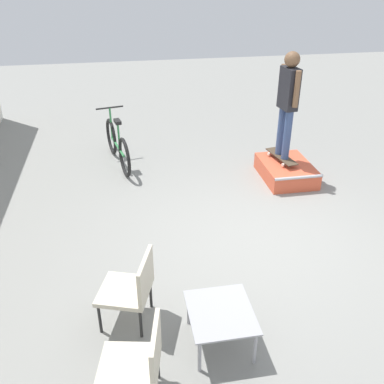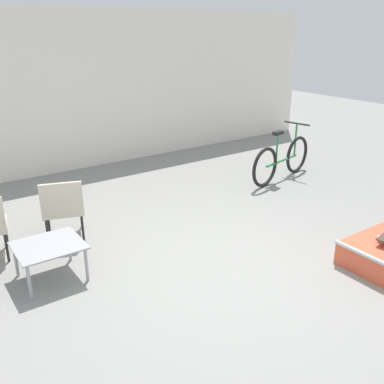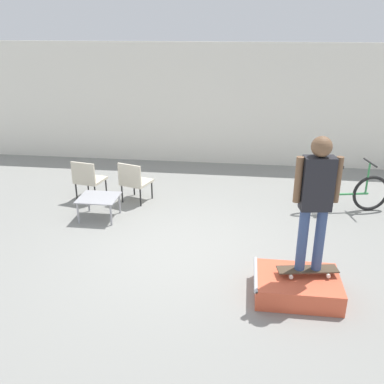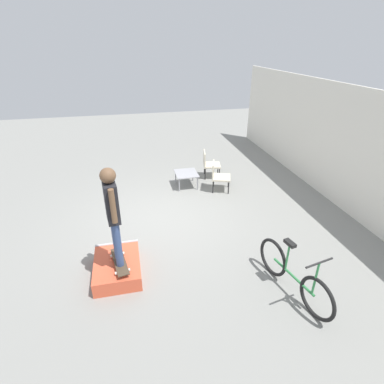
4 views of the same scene
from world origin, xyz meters
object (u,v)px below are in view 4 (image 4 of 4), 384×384
at_px(coffee_table, 186,174).
at_px(patio_chair_left, 209,163).
at_px(person_skater, 112,209).
at_px(bicycle, 293,275).
at_px(skateboard_on_ramp, 120,261).
at_px(skate_ramp_box, 118,267).
at_px(patio_chair_right, 218,175).

distance_m(coffee_table, patio_chair_left, 0.99).
height_order(person_skater, patio_chair_left, person_skater).
height_order(patio_chair_left, bicycle, bicycle).
bearing_deg(patio_chair_left, skateboard_on_ramp, 156.96).
relative_size(coffee_table, patio_chair_left, 0.85).
relative_size(skate_ramp_box, patio_chair_left, 1.35).
relative_size(skateboard_on_ramp, bicycle, 0.46).
xyz_separation_m(skateboard_on_ramp, patio_chair_right, (-3.09, 2.80, 0.10)).
relative_size(person_skater, bicycle, 1.02).
height_order(person_skater, coffee_table, person_skater).
relative_size(skateboard_on_ramp, patio_chair_right, 0.97).
distance_m(person_skater, bicycle, 3.22).
distance_m(skate_ramp_box, skateboard_on_ramp, 0.27).
bearing_deg(patio_chair_right, patio_chair_left, 18.72).
bearing_deg(bicycle, person_skater, -121.30).
xyz_separation_m(coffee_table, patio_chair_left, (-0.50, 0.84, 0.10)).
xyz_separation_m(skateboard_on_ramp, coffee_table, (-3.55, 1.96, 0.00)).
xyz_separation_m(skate_ramp_box, patio_chair_left, (-3.93, 2.86, 0.33)).
xyz_separation_m(coffee_table, patio_chair_right, (0.46, 0.84, 0.10)).
distance_m(person_skater, coffee_table, 4.20).
xyz_separation_m(skate_ramp_box, person_skater, (0.13, 0.06, 1.31)).
height_order(skateboard_on_ramp, person_skater, person_skater).
height_order(skate_ramp_box, bicycle, bicycle).
bearing_deg(skateboard_on_ramp, person_skater, 106.44).
height_order(coffee_table, bicycle, bicycle).
xyz_separation_m(skate_ramp_box, coffee_table, (-3.42, 2.02, 0.23)).
distance_m(patio_chair_left, bicycle, 5.07).
bearing_deg(person_skater, patio_chair_right, 130.15).
bearing_deg(bicycle, coffee_table, 179.47).
bearing_deg(patio_chair_right, coffee_table, 79.97).
xyz_separation_m(patio_chair_left, patio_chair_right, (0.96, 0.00, 0.00)).
height_order(skate_ramp_box, person_skater, person_skater).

